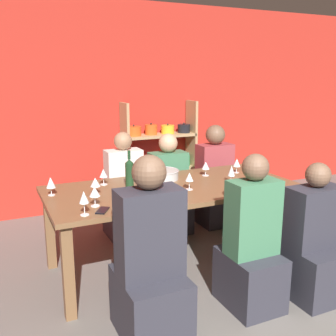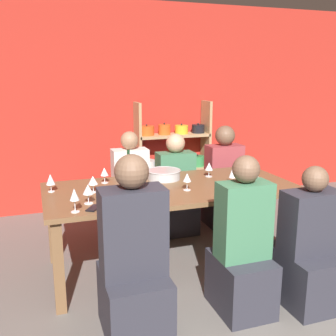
% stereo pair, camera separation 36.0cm
% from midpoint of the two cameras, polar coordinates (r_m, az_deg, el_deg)
% --- Properties ---
extents(wall_back_red, '(8.80, 0.06, 2.70)m').
position_cam_midpoint_polar(wall_back_red, '(5.31, -4.36, 8.85)').
color(wall_back_red, red).
rests_on(wall_back_red, ground_plane).
extents(shelf_unit, '(1.02, 0.30, 1.42)m').
position_cam_midpoint_polar(shelf_unit, '(5.42, 2.51, 0.85)').
color(shelf_unit, tan).
rests_on(shelf_unit, ground_plane).
extents(dining_table, '(2.25, 1.04, 0.78)m').
position_cam_midpoint_polar(dining_table, '(3.58, 3.41, -4.05)').
color(dining_table, brown).
rests_on(dining_table, ground_plane).
extents(mixing_bowl, '(0.33, 0.33, 0.09)m').
position_cam_midpoint_polar(mixing_bowl, '(3.79, 2.10, -0.91)').
color(mixing_bowl, '#B7BABC').
rests_on(mixing_bowl, dining_table).
extents(wine_bottle_green, '(0.08, 0.08, 0.34)m').
position_cam_midpoint_polar(wine_bottle_green, '(3.54, -2.83, -0.57)').
color(wine_bottle_green, '#19381E').
rests_on(wine_bottle_green, dining_table).
extents(wine_glass_empty_a, '(0.08, 0.08, 0.16)m').
position_cam_midpoint_polar(wine_glass_empty_a, '(3.08, -8.29, -3.20)').
color(wine_glass_empty_a, white).
rests_on(wine_glass_empty_a, dining_table).
extents(wine_glass_red_a, '(0.07, 0.07, 0.18)m').
position_cam_midpoint_polar(wine_glass_red_a, '(2.90, -10.01, -3.99)').
color(wine_glass_red_a, white).
rests_on(wine_glass_red_a, dining_table).
extents(wine_glass_red_b, '(0.07, 0.07, 0.17)m').
position_cam_midpoint_polar(wine_glass_red_b, '(3.83, -1.01, 0.33)').
color(wine_glass_red_b, white).
rests_on(wine_glass_red_b, dining_table).
extents(wine_glass_white_a, '(0.08, 0.08, 0.14)m').
position_cam_midpoint_polar(wine_glass_white_a, '(3.92, 8.60, 0.12)').
color(wine_glass_white_a, white).
rests_on(wine_glass_white_a, dining_table).
extents(wine_glass_red_c, '(0.08, 0.08, 0.15)m').
position_cam_midpoint_polar(wine_glass_red_c, '(4.06, 13.21, 0.44)').
color(wine_glass_red_c, white).
rests_on(wine_glass_red_c, dining_table).
extents(wine_glass_red_d, '(0.07, 0.07, 0.16)m').
position_cam_midpoint_polar(wine_glass_red_d, '(3.66, 12.15, -0.76)').
color(wine_glass_red_d, white).
rests_on(wine_glass_red_d, dining_table).
extents(wine_glass_red_e, '(0.08, 0.08, 0.15)m').
position_cam_midpoint_polar(wine_glass_red_e, '(3.37, -7.87, -1.87)').
color(wine_glass_red_e, white).
rests_on(wine_glass_red_e, dining_table).
extents(wine_glass_empty_b, '(0.06, 0.06, 0.15)m').
position_cam_midpoint_polar(wine_glass_empty_b, '(3.62, 15.48, -1.10)').
color(wine_glass_empty_b, white).
rests_on(wine_glass_empty_b, dining_table).
extents(wine_glass_white_b, '(0.07, 0.07, 0.15)m').
position_cam_midpoint_polar(wine_glass_white_b, '(3.42, 5.81, -1.51)').
color(wine_glass_white_b, white).
rests_on(wine_glass_white_b, dining_table).
extents(wine_glass_empty_c, '(0.07, 0.07, 0.15)m').
position_cam_midpoint_polar(wine_glass_empty_c, '(3.66, -6.46, -0.61)').
color(wine_glass_empty_c, white).
rests_on(wine_glass_empty_c, dining_table).
extents(wine_glass_white_c, '(0.08, 0.08, 0.16)m').
position_cam_midpoint_polar(wine_glass_white_c, '(3.46, -13.87, -1.73)').
color(wine_glass_white_c, white).
rests_on(wine_glass_white_c, dining_table).
extents(wine_glass_white_d, '(0.06, 0.06, 0.17)m').
position_cam_midpoint_polar(wine_glass_white_d, '(3.02, -2.02, -3.26)').
color(wine_glass_white_d, white).
rests_on(wine_glass_white_d, dining_table).
extents(cell_phone, '(0.14, 0.16, 0.01)m').
position_cam_midpoint_polar(cell_phone, '(2.99, -7.35, -5.84)').
color(cell_phone, black).
rests_on(cell_phone, dining_table).
extents(person_near_a, '(0.38, 0.48, 1.21)m').
position_cam_midpoint_polar(person_near_a, '(3.08, 14.08, -12.31)').
color(person_near_a, '#2D2D38').
rests_on(person_near_a, ground_plane).
extents(person_far_a, '(0.42, 0.52, 1.13)m').
position_cam_midpoint_polar(person_far_a, '(4.51, 3.35, -4.09)').
color(person_far_a, '#2D2D38').
rests_on(person_far_a, ground_plane).
extents(person_near_b, '(0.43, 0.54, 1.27)m').
position_cam_midpoint_polar(person_near_b, '(2.74, -1.12, -14.80)').
color(person_near_b, '#2D2D38').
rests_on(person_near_b, ground_plane).
extents(person_far_b, '(0.39, 0.48, 1.17)m').
position_cam_midpoint_polar(person_far_b, '(4.38, -3.08, -4.38)').
color(person_far_b, '#2D2D38').
rests_on(person_far_b, ground_plane).
extents(person_near_c, '(0.44, 0.55, 1.10)m').
position_cam_midpoint_polar(person_near_c, '(3.37, 22.70, -11.62)').
color(person_near_c, '#2D2D38').
rests_on(person_near_c, ground_plane).
extents(person_far_c, '(0.41, 0.52, 1.19)m').
position_cam_midpoint_polar(person_far_c, '(4.76, 10.19, -3.00)').
color(person_far_c, '#2D2D38').
rests_on(person_far_c, ground_plane).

